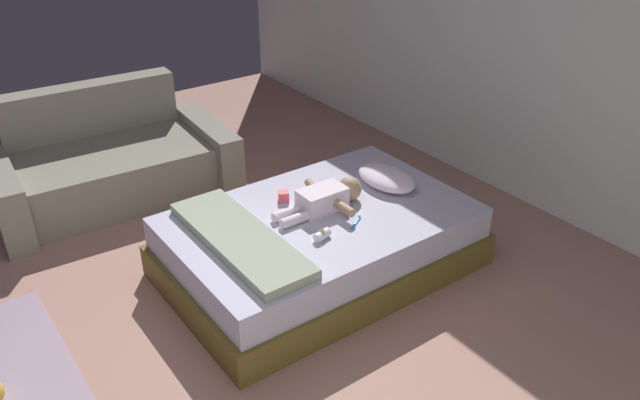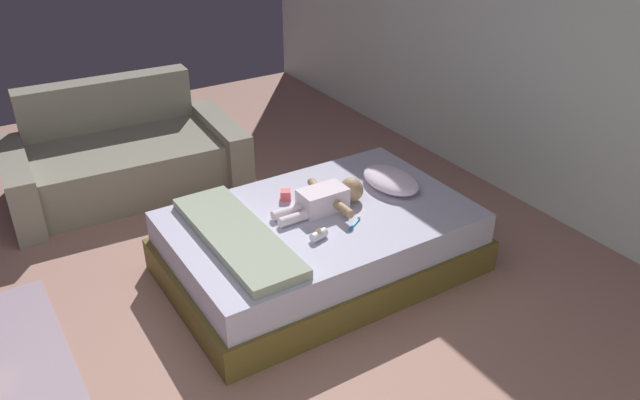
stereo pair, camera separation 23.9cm
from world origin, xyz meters
The scene contains 10 objects.
ground_plane centered at (0.00, 0.00, 0.00)m, with size 8.00×8.00×0.00m, color #A7796B.
wall_behind_bed centered at (0.00, 3.00, 1.32)m, with size 8.00×0.12×2.64m, color silver.
bed centered at (-0.19, 1.07, 0.21)m, with size 1.28×1.97×0.43m.
pillow centered at (-0.24, 1.68, 0.48)m, with size 0.48×0.30×0.11m.
baby centered at (-0.22, 1.15, 0.50)m, with size 0.51×0.65×0.16m.
toothbrush centered at (0.04, 1.19, 0.44)m, with size 0.10×0.15×0.02m.
couch centered at (-2.07, 0.34, 0.26)m, with size 1.20×1.87×0.81m.
blanket centered at (-0.19, 0.49, 0.46)m, with size 1.15×0.36×0.06m.
toy_block centered at (-0.47, 0.98, 0.46)m, with size 0.09×0.09×0.07m.
baby_bottle centered at (0.06, 0.91, 0.46)m, with size 0.08×0.12×0.08m.
Camera 1 is at (2.65, -1.00, 2.50)m, focal length 35.74 mm.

